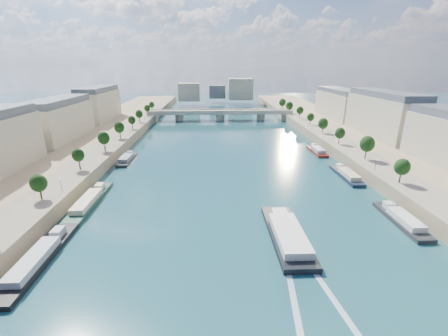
{
  "coord_description": "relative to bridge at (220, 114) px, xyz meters",
  "views": [
    {
      "loc": [
        -6.76,
        -15.57,
        41.71
      ],
      "look_at": [
        -2.4,
        89.89,
        5.0
      ],
      "focal_mm": 24.0,
      "sensor_mm": 36.0,
      "label": 1
    }
  ],
  "objects": [
    {
      "name": "ground",
      "position": [
        0.0,
        -119.39,
        -5.08
      ],
      "size": [
        700.0,
        700.0,
        0.0
      ],
      "primitive_type": "plane",
      "color": "#0C2535",
      "rests_on": "ground"
    },
    {
      "name": "quay_left",
      "position": [
        -72.0,
        -119.39,
        -2.58
      ],
      "size": [
        44.0,
        520.0,
        5.0
      ],
      "primitive_type": "cube",
      "color": "#9E8460",
      "rests_on": "ground"
    },
    {
      "name": "quay_right",
      "position": [
        72.0,
        -119.39,
        -2.58
      ],
      "size": [
        44.0,
        520.0,
        5.0
      ],
      "primitive_type": "cube",
      "color": "#9E8460",
      "rests_on": "ground"
    },
    {
      "name": "pave_left",
      "position": [
        -57.0,
        -119.39,
        -0.03
      ],
      "size": [
        14.0,
        520.0,
        0.1
      ],
      "primitive_type": "cube",
      "color": "gray",
      "rests_on": "quay_left"
    },
    {
      "name": "pave_right",
      "position": [
        57.0,
        -119.39,
        -0.03
      ],
      "size": [
        14.0,
        520.0,
        0.1
      ],
      "primitive_type": "cube",
      "color": "gray",
      "rests_on": "quay_right"
    },
    {
      "name": "trees_left",
      "position": [
        -55.0,
        -117.39,
        5.39
      ],
      "size": [
        4.8,
        268.8,
        8.26
      ],
      "color": "#382B1E",
      "rests_on": "ground"
    },
    {
      "name": "trees_right",
      "position": [
        55.0,
        -109.39,
        5.39
      ],
      "size": [
        4.8,
        268.8,
        8.26
      ],
      "color": "#382B1E",
      "rests_on": "ground"
    },
    {
      "name": "lamps_left",
      "position": [
        -52.5,
        -129.39,
        2.7
      ],
      "size": [
        0.36,
        200.36,
        4.28
      ],
      "color": "black",
      "rests_on": "ground"
    },
    {
      "name": "lamps_right",
      "position": [
        52.5,
        -114.39,
        2.7
      ],
      "size": [
        0.36,
        200.36,
        4.28
      ],
      "color": "black",
      "rests_on": "ground"
    },
    {
      "name": "buildings_left",
      "position": [
        -85.0,
        -107.39,
        11.37
      ],
      "size": [
        16.0,
        226.0,
        23.2
      ],
      "color": "#BCAE90",
      "rests_on": "ground"
    },
    {
      "name": "buildings_right",
      "position": [
        85.0,
        -107.39,
        11.37
      ],
      "size": [
        16.0,
        226.0,
        23.2
      ],
      "color": "#BCAE90",
      "rests_on": "ground"
    },
    {
      "name": "skyline",
      "position": [
        3.19,
        100.13,
        9.57
      ],
      "size": [
        79.0,
        42.0,
        22.0
      ],
      "color": "#BCAE90",
      "rests_on": "ground"
    },
    {
      "name": "bridge",
      "position": [
        0.0,
        0.0,
        0.0
      ],
      "size": [
        112.0,
        12.0,
        8.15
      ],
      "color": "#C1B79E",
      "rests_on": "ground"
    },
    {
      "name": "tour_barge",
      "position": [
        11.85,
        -170.01,
        -3.98
      ],
      "size": [
        8.3,
        28.78,
        3.9
      ],
      "rotation": [
        0.0,
        0.0,
        0.0
      ],
      "color": "black",
      "rests_on": "ground"
    },
    {
      "name": "wake",
      "position": [
        11.85,
        -186.59,
        -5.06
      ],
      "size": [
        10.76,
        25.96,
        0.04
      ],
      "color": "silver",
      "rests_on": "ground"
    },
    {
      "name": "moored_barges_left",
      "position": [
        -45.5,
        -170.68,
        -4.24
      ],
      "size": [
        5.0,
        161.14,
        3.6
      ],
      "color": "#182336",
      "rests_on": "ground"
    },
    {
      "name": "moored_barges_right",
      "position": [
        45.5,
        -165.5,
        -4.24
      ],
      "size": [
        5.0,
        160.72,
        3.6
      ],
      "color": "black",
      "rests_on": "ground"
    }
  ]
}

